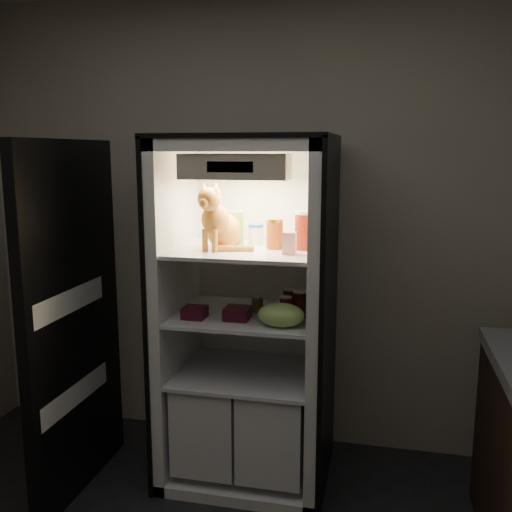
{
  "coord_description": "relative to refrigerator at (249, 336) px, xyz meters",
  "views": [
    {
      "loc": [
        0.7,
        -1.53,
        1.79
      ],
      "look_at": [
        0.05,
        1.32,
        1.25
      ],
      "focal_mm": 40.0,
      "sensor_mm": 36.0,
      "label": 1
    }
  ],
  "objects": [
    {
      "name": "tabby_cat",
      "position": [
        -0.13,
        -0.1,
        0.63
      ],
      "size": [
        0.29,
        0.35,
        0.35
      ],
      "rotation": [
        0.0,
        0.0,
        -0.24
      ],
      "color": "#B46517",
      "rests_on": "refrigerator"
    },
    {
      "name": "cream_carton",
      "position": [
        0.25,
        -0.17,
        0.55
      ],
      "size": [
        0.06,
        0.06,
        0.11
      ],
      "primitive_type": "cube",
      "color": "white",
      "rests_on": "refrigerator"
    },
    {
      "name": "mayo_tub",
      "position": [
        0.02,
        0.07,
        0.56
      ],
      "size": [
        0.08,
        0.08,
        0.11
      ],
      "color": "white",
      "rests_on": "refrigerator"
    },
    {
      "name": "berry_box_left",
      "position": [
        -0.24,
        -0.21,
        0.18
      ],
      "size": [
        0.12,
        0.12,
        0.06
      ],
      "primitive_type": "cube",
      "color": "#4D0C1F",
      "rests_on": "refrigerator"
    },
    {
      "name": "pepper_jar",
      "position": [
        0.31,
        -0.02,
        0.6
      ],
      "size": [
        0.12,
        0.12,
        0.2
      ],
      "color": "#A62316",
      "rests_on": "refrigerator"
    },
    {
      "name": "soda_can_b",
      "position": [
        0.29,
        -0.08,
        0.22
      ],
      "size": [
        0.07,
        0.07,
        0.14
      ],
      "color": "black",
      "rests_on": "refrigerator"
    },
    {
      "name": "grape_bag",
      "position": [
        0.22,
        -0.25,
        0.21
      ],
      "size": [
        0.23,
        0.17,
        0.12
      ],
      "primitive_type": "ellipsoid",
      "color": "#98CB5E",
      "rests_on": "refrigerator"
    },
    {
      "name": "berry_box_right",
      "position": [
        -0.02,
        -0.18,
        0.18
      ],
      "size": [
        0.13,
        0.13,
        0.06
      ],
      "primitive_type": "cube",
      "color": "#4D0C1F",
      "rests_on": "refrigerator"
    },
    {
      "name": "refrigerator",
      "position": [
        0.0,
        0.0,
        0.0
      ],
      "size": [
        0.9,
        0.72,
        1.88
      ],
      "color": "white",
      "rests_on": "floor"
    },
    {
      "name": "soda_can_a",
      "position": [
        0.22,
        -0.0,
        0.21
      ],
      "size": [
        0.07,
        0.07,
        0.13
      ],
      "color": "black",
      "rests_on": "refrigerator"
    },
    {
      "name": "soda_can_c",
      "position": [
        0.23,
        -0.13,
        0.21
      ],
      "size": [
        0.07,
        0.07,
        0.12
      ],
      "color": "black",
      "rests_on": "refrigerator"
    },
    {
      "name": "fridge_door",
      "position": [
        -0.85,
        -0.36,
        0.12
      ],
      "size": [
        0.06,
        0.87,
        1.85
      ],
      "rotation": [
        0.0,
        0.0,
        -0.0
      ],
      "color": "black",
      "rests_on": "floor"
    },
    {
      "name": "parmesan_shaker",
      "position": [
        -0.07,
        0.01,
        0.59
      ],
      "size": [
        0.07,
        0.07,
        0.19
      ],
      "color": "#268C3B",
      "rests_on": "refrigerator"
    },
    {
      "name": "salsa_jar",
      "position": [
        0.15,
        -0.04,
        0.58
      ],
      "size": [
        0.09,
        0.09,
        0.16
      ],
      "color": "maroon",
      "rests_on": "refrigerator"
    },
    {
      "name": "condiment_jar",
      "position": [
        0.05,
        -0.02,
        0.19
      ],
      "size": [
        0.06,
        0.06,
        0.09
      ],
      "color": "brown",
      "rests_on": "refrigerator"
    },
    {
      "name": "room_shell",
      "position": [
        0.0,
        -1.38,
        0.83
      ],
      "size": [
        3.6,
        3.6,
        3.6
      ],
      "color": "white",
      "rests_on": "floor"
    }
  ]
}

